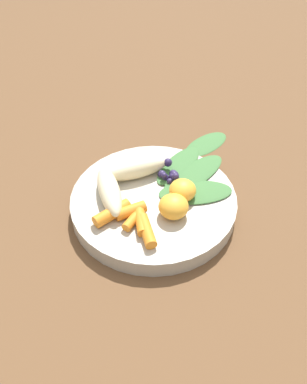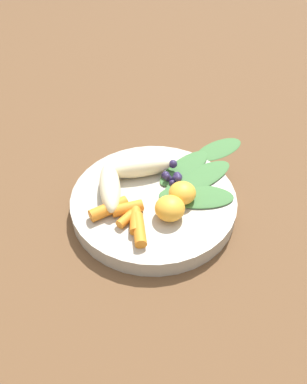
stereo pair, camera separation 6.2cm
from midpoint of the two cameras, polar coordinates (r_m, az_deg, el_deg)
The scene contains 16 objects.
ground_plane at distance 0.65m, azimuth 2.74°, elevation -2.56°, with size 2.40×2.40×0.00m, color brown.
bowl at distance 0.64m, azimuth 2.78°, elevation -1.69°, with size 0.26×0.26×0.03m, color #B2AD9E.
banana_peeled_left at distance 0.62m, azimuth -3.46°, elevation 0.63°, with size 0.11×0.03×0.03m, color beige.
banana_peeled_right at distance 0.66m, azimuth 0.78°, elevation 3.46°, with size 0.11×0.03×0.03m, color beige.
orange_segment_near at distance 0.62m, azimuth 7.06°, elevation -0.26°, with size 0.04×0.04×0.03m, color #F4A833.
orange_segment_far at distance 0.59m, azimuth 5.39°, elevation -2.50°, with size 0.05×0.05×0.03m, color #F4A833.
carrot_front at distance 0.60m, azimuth -3.51°, elevation -2.57°, with size 0.02×0.02×0.06m, color orange.
carrot_mid_left at distance 0.60m, azimuth -0.83°, elevation -2.51°, with size 0.02×0.02×0.05m, color orange.
carrot_mid_right at distance 0.59m, azimuth -0.37°, elevation -3.54°, with size 0.01×0.01×0.05m, color orange.
carrot_rear at distance 0.59m, azimuth 0.42°, elevation -3.95°, with size 0.02×0.02×0.05m, color orange.
carrot_small at distance 0.57m, azimuth 1.03°, elevation -5.58°, with size 0.02×0.02×0.06m, color orange.
blueberry_pile at distance 0.65m, azimuth 5.64°, elevation 2.25°, with size 0.03×0.05×0.03m.
kale_leaf_left at distance 0.63m, azimuth 8.98°, elevation -0.76°, with size 0.12×0.05×0.01m, color #3D7038.
kale_leaf_right at distance 0.66m, azimuth 9.07°, elevation 1.81°, with size 0.14×0.05×0.01m, color #3D7038.
kale_leaf_rear at distance 0.68m, azimuth 7.11°, elevation 3.36°, with size 0.12×0.04×0.01m, color #3D7038.
kale_leaf_stray at distance 0.78m, azimuth 11.68°, elevation 6.08°, with size 0.11×0.05×0.01m, color #3D7038.
Camera 2 is at (-0.12, -0.43, 0.47)m, focal length 37.08 mm.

